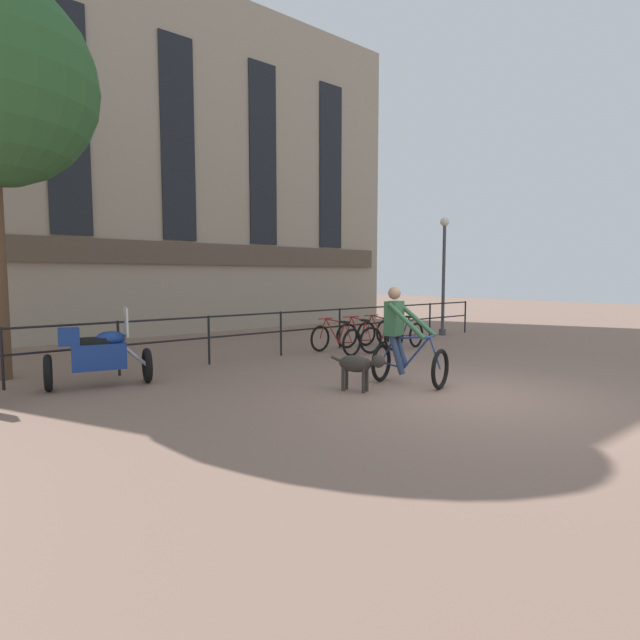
# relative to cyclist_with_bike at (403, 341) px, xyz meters

# --- Properties ---
(ground_plane) EXTENTS (60.00, 60.00, 0.00)m
(ground_plane) POSITION_rel_cyclist_with_bike_xyz_m (0.19, -1.27, -0.76)
(ground_plane) COLOR #846656
(canal_railing) EXTENTS (15.05, 0.05, 1.05)m
(canal_railing) POSITION_rel_cyclist_with_bike_xyz_m (0.19, 3.93, -0.05)
(canal_railing) COLOR black
(canal_railing) RESTS_ON ground_plane
(building_facade) EXTENTS (18.00, 0.72, 11.15)m
(building_facade) POSITION_rel_cyclist_with_bike_xyz_m (0.19, 9.72, 4.79)
(building_facade) COLOR gray
(building_facade) RESTS_ON ground_plane
(cyclist_with_bike) EXTENTS (0.97, 1.31, 1.70)m
(cyclist_with_bike) POSITION_rel_cyclist_with_bike_xyz_m (0.00, 0.00, 0.00)
(cyclist_with_bike) COLOR black
(cyclist_with_bike) RESTS_ON ground_plane
(dog) EXTENTS (0.51, 0.95, 0.64)m
(dog) POSITION_rel_cyclist_with_bike_xyz_m (-0.96, 0.06, -0.31)
(dog) COLOR #332D28
(dog) RESTS_ON ground_plane
(parked_motorcycle) EXTENTS (1.76, 0.97, 1.35)m
(parked_motorcycle) POSITION_rel_cyclist_with_bike_xyz_m (-4.15, 3.15, -0.20)
(parked_motorcycle) COLOR black
(parked_motorcycle) RESTS_ON ground_plane
(parked_bicycle_near_lamp) EXTENTS (0.76, 1.17, 0.86)m
(parked_bicycle_near_lamp) POSITION_rel_cyclist_with_bike_xyz_m (1.35, 3.27, -0.41)
(parked_bicycle_near_lamp) COLOR black
(parked_bicycle_near_lamp) RESTS_ON ground_plane
(parked_bicycle_mid_left) EXTENTS (0.83, 1.20, 0.86)m
(parked_bicycle_mid_left) POSITION_rel_cyclist_with_bike_xyz_m (2.12, 3.27, -0.41)
(parked_bicycle_mid_left) COLOR black
(parked_bicycle_mid_left) RESTS_ON ground_plane
(parked_bicycle_mid_right) EXTENTS (0.73, 1.15, 0.86)m
(parked_bicycle_mid_right) POSITION_rel_cyclist_with_bike_xyz_m (2.89, 3.27, -0.41)
(parked_bicycle_mid_right) COLOR black
(parked_bicycle_mid_right) RESTS_ON ground_plane
(parked_bicycle_far_end) EXTENTS (0.81, 1.19, 0.86)m
(parked_bicycle_far_end) POSITION_rel_cyclist_with_bike_xyz_m (3.67, 3.27, -0.41)
(parked_bicycle_far_end) COLOR black
(parked_bicycle_far_end) RESTS_ON ground_plane
(street_lamp) EXTENTS (0.28, 0.28, 3.71)m
(street_lamp) POSITION_rel_cyclist_with_bike_xyz_m (6.52, 3.97, 1.34)
(street_lamp) COLOR #424247
(street_lamp) RESTS_ON ground_plane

